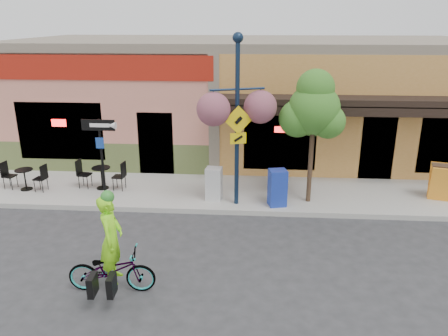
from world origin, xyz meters
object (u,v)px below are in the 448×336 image
bicycle (112,270)px  cyclist_rider (112,250)px  lamp_post (237,123)px  newspaper_box_blue (277,188)px  newspaper_box_grey (214,184)px  building (247,95)px  one_way_sign (102,162)px  street_tree (312,137)px

bicycle → cyclist_rider: (0.05, 0.00, 0.45)m
lamp_post → newspaper_box_blue: size_ratio=4.49×
lamp_post → newspaper_box_blue: (1.17, -0.05, -1.86)m
newspaper_box_grey → building: bearing=88.6°
lamp_post → newspaper_box_grey: (-0.68, 0.27, -1.91)m
lamp_post → one_way_sign: 4.01m
one_way_sign → building: bearing=59.7°
bicycle → newspaper_box_blue: size_ratio=1.65×
newspaper_box_grey → street_tree: 3.14m
building → one_way_sign: bearing=-120.9°
newspaper_box_blue → newspaper_box_grey: size_ratio=1.09×
newspaper_box_blue → street_tree: bearing=7.9°
cyclist_rider → newspaper_box_blue: size_ratio=1.71×
lamp_post → newspaper_box_grey: bearing=139.8°
building → bicycle: (-2.46, -10.76, -1.79)m
cyclist_rider → one_way_sign: size_ratio=0.74×
lamp_post → street_tree: lamp_post is taller
building → newspaper_box_grey: building is taller
bicycle → newspaper_box_blue: newspaper_box_blue is taller
bicycle → newspaper_box_blue: 5.48m
building → newspaper_box_grey: bearing=-97.5°
newspaper_box_blue → bicycle: bearing=-143.0°
cyclist_rider → bicycle: bearing=87.3°
bicycle → lamp_post: lamp_post is taller
newspaper_box_grey → newspaper_box_blue: bearing=-3.5°
newspaper_box_blue → street_tree: 1.73m
street_tree → one_way_sign: bearing=-175.6°
one_way_sign → newspaper_box_blue: size_ratio=2.31×
building → newspaper_box_blue: bearing=-81.0°
bicycle → cyclist_rider: 0.45m
bicycle → newspaper_box_grey: size_ratio=1.80×
lamp_post → street_tree: bearing=-10.1°
building → newspaper_box_blue: building is taller
one_way_sign → street_tree: street_tree is taller
cyclist_rider → newspaper_box_grey: 4.81m
bicycle → street_tree: 6.58m
one_way_sign → street_tree: 6.00m
bicycle → street_tree: street_tree is taller
lamp_post → building: bearing=70.1°
newspaper_box_blue → newspaper_box_grey: newspaper_box_blue is taller
lamp_post → one_way_sign: lamp_post is taller
one_way_sign → newspaper_box_grey: size_ratio=2.53×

